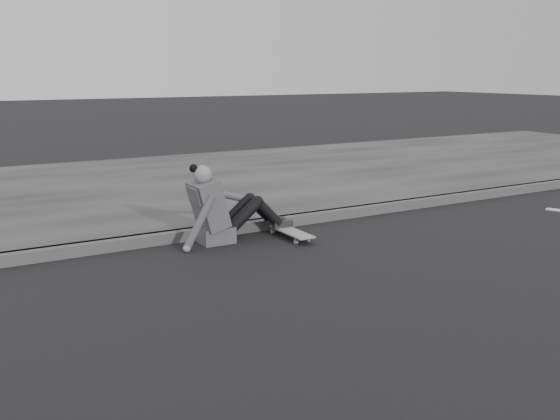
# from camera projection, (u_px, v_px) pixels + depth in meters

# --- Properties ---
(ground) EXTENTS (80.00, 80.00, 0.00)m
(ground) POSITION_uv_depth(u_px,v_px,m) (409.00, 295.00, 5.20)
(ground) COLOR black
(ground) RESTS_ON ground
(curb) EXTENTS (24.00, 0.16, 0.12)m
(curb) POSITION_uv_depth(u_px,v_px,m) (262.00, 224.00, 7.37)
(curb) COLOR #464646
(curb) RESTS_ON ground
(sidewalk) EXTENTS (24.00, 6.00, 0.12)m
(sidewalk) POSITION_uv_depth(u_px,v_px,m) (172.00, 185.00, 9.92)
(sidewalk) COLOR #353535
(sidewalk) RESTS_ON ground
(skateboard) EXTENTS (0.20, 0.78, 0.09)m
(skateboard) POSITION_uv_depth(u_px,v_px,m) (290.00, 232.00, 6.99)
(skateboard) COLOR gray
(skateboard) RESTS_ON ground
(seated_woman) EXTENTS (1.38, 0.46, 0.88)m
(seated_woman) POSITION_uv_depth(u_px,v_px,m) (220.00, 209.00, 6.78)
(seated_woman) COLOR #4A4A4C
(seated_woman) RESTS_ON ground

